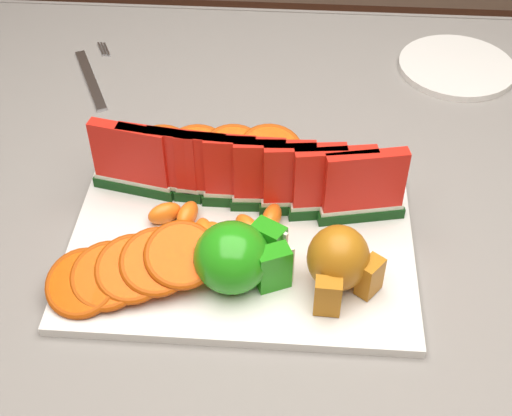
# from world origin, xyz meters

# --- Properties ---
(table) EXTENTS (1.40, 0.90, 0.75)m
(table) POSITION_xyz_m (0.00, 0.00, 0.65)
(table) COLOR #4A3218
(table) RESTS_ON ground
(tablecloth) EXTENTS (1.53, 1.03, 0.20)m
(tablecloth) POSITION_xyz_m (0.00, 0.00, 0.72)
(tablecloth) COLOR gray
(tablecloth) RESTS_ON table
(platter) EXTENTS (0.40, 0.30, 0.01)m
(platter) POSITION_xyz_m (-0.01, -0.06, 0.76)
(platter) COLOR silver
(platter) RESTS_ON tablecloth
(apple_cluster) EXTENTS (0.11, 0.09, 0.08)m
(apple_cluster) POSITION_xyz_m (-0.01, -0.12, 0.80)
(apple_cluster) COLOR #289217
(apple_cluster) RESTS_ON platter
(pear_cluster) EXTENTS (0.09, 0.09, 0.08)m
(pear_cluster) POSITION_xyz_m (0.10, -0.12, 0.81)
(pear_cluster) COLOR #B76A0D
(pear_cluster) RESTS_ON platter
(side_plate) EXTENTS (0.24, 0.24, 0.01)m
(side_plate) POSITION_xyz_m (0.29, 0.34, 0.76)
(side_plate) COLOR silver
(side_plate) RESTS_ON tablecloth
(fork) EXTENTS (0.09, 0.19, 0.00)m
(fork) POSITION_xyz_m (-0.28, 0.28, 0.76)
(fork) COLOR silver
(fork) RESTS_ON tablecloth
(watermelon_row) EXTENTS (0.39, 0.07, 0.10)m
(watermelon_row) POSITION_xyz_m (-0.02, 0.00, 0.82)
(watermelon_row) COLOR #0D3F12
(watermelon_row) RESTS_ON platter
(orange_fan_front) EXTENTS (0.20, 0.13, 0.05)m
(orange_fan_front) POSITION_xyz_m (-0.13, -0.14, 0.80)
(orange_fan_front) COLOR #F34700
(orange_fan_front) RESTS_ON platter
(orange_fan_back) EXTENTS (0.24, 0.11, 0.04)m
(orange_fan_back) POSITION_xyz_m (-0.06, 0.08, 0.79)
(orange_fan_back) COLOR #F34700
(orange_fan_back) RESTS_ON platter
(tangerine_segments) EXTENTS (0.17, 0.08, 0.03)m
(tangerine_segments) POSITION_xyz_m (-0.05, -0.05, 0.78)
(tangerine_segments) COLOR orange
(tangerine_segments) RESTS_ON platter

